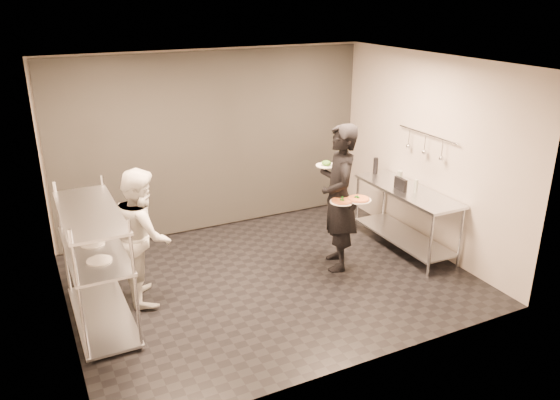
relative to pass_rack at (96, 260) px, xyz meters
name	(u,v)px	position (x,y,z in m)	size (l,w,h in m)	color
room_shell	(234,155)	(2.15, 1.18, 0.63)	(5.00, 4.00, 2.80)	black
pass_rack	(96,260)	(0.00, 0.00, 0.00)	(0.60, 1.60, 1.50)	#B9BBC0
prep_counter	(406,208)	(4.33, 0.00, -0.14)	(0.60, 1.80, 0.92)	#B9BBC0
utensil_rail	(425,145)	(4.58, 0.00, 0.78)	(0.07, 1.20, 0.31)	#B9BBC0
waiter	(339,198)	(3.14, -0.05, 0.23)	(0.73, 0.48, 2.00)	black
chef	(143,235)	(0.60, 0.30, 0.06)	(0.81, 0.63, 1.67)	silver
pizza_plate_near	(342,201)	(3.06, -0.26, 0.28)	(0.32, 0.32, 0.05)	white
pizza_plate_far	(358,199)	(3.27, -0.31, 0.28)	(0.33, 0.33, 0.05)	white
salad_plate	(326,164)	(3.08, 0.21, 0.64)	(0.28, 0.28, 0.07)	white
pos_monitor	(401,184)	(4.21, 0.02, 0.24)	(0.05, 0.25, 0.18)	black
bottle_green	(400,179)	(4.26, 0.12, 0.28)	(0.07, 0.07, 0.25)	#9AA799
bottle_clear	(416,186)	(4.35, -0.15, 0.24)	(0.06, 0.06, 0.19)	#9AA799
bottle_dark	(376,166)	(4.34, 0.80, 0.28)	(0.07, 0.07, 0.25)	black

